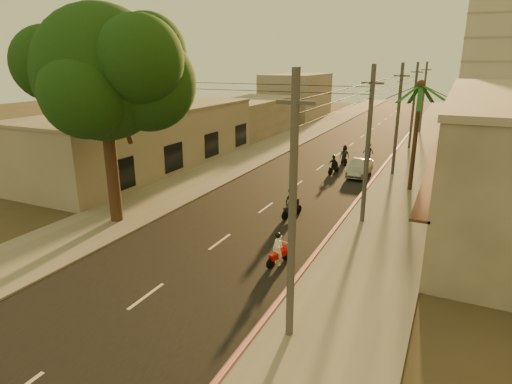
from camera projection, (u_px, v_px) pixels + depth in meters
ground at (199, 257)px, 20.82m from camera, size 160.00×160.00×0.00m
road at (320, 167)px, 38.11m from camera, size 10.00×140.00×0.02m
sidewalk_right at (409, 176)px, 35.05m from camera, size 5.00×140.00×0.12m
sidewalk_left at (245, 159)px, 41.14m from camera, size 5.00×140.00×0.12m
curb_stripe at (367, 188)px, 31.68m from camera, size 0.20×60.00×0.20m
shophouse_row at (508, 143)px, 29.63m from camera, size 8.80×34.20×7.30m
left_building at (149, 138)px, 37.83m from camera, size 8.20×24.20×5.20m
broadleaf_tree at (110, 74)px, 22.85m from camera, size 9.60×8.70×12.10m
palm_tree at (420, 91)px, 29.29m from camera, size 5.00×5.00×8.20m
utility_poles at (400, 95)px, 33.66m from camera, size 1.20×48.26×9.00m
filler_right at (489, 112)px, 53.15m from camera, size 8.00×14.00×6.00m
filler_left_near at (248, 116)px, 55.25m from camera, size 8.00×14.00×4.40m
filler_left_far at (296, 96)px, 70.43m from camera, size 8.00×14.00×7.00m
scooter_red at (278, 250)px, 19.83m from camera, size 0.86×1.61×1.63m
scooter_mid_a at (291, 204)px, 25.83m from camera, size 1.22×1.89×1.90m
scooter_mid_b at (333, 165)px, 35.84m from camera, size 1.08×1.62×1.62m
scooter_far_a at (344, 156)px, 39.06m from camera, size 1.19×1.74×1.80m
scooter_far_b at (368, 151)px, 41.22m from camera, size 1.07×1.72×1.69m
parked_car at (360, 168)px, 35.20m from camera, size 1.46×4.11×1.35m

